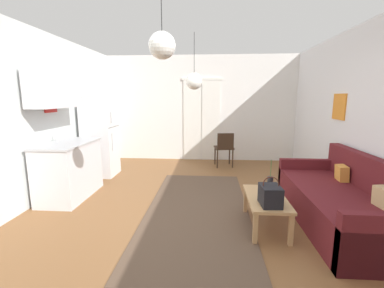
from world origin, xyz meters
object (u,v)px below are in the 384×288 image
(coffee_table, at_px, (266,201))
(pendant_lamp_far, at_px, (194,81))
(handbag, at_px, (270,195))
(pendant_lamp_near, at_px, (162,46))
(accent_chair, at_px, (224,147))
(bamboo_vase, at_px, (270,186))
(refrigerator, at_px, (100,136))
(couch, at_px, (344,204))

(coffee_table, height_order, pendant_lamp_far, pendant_lamp_far)
(handbag, relative_size, pendant_lamp_near, 0.50)
(coffee_table, xyz_separation_m, accent_chair, (-0.38, 2.88, 0.13))
(bamboo_vase, bearing_deg, coffee_table, -130.60)
(bamboo_vase, distance_m, refrigerator, 3.65)
(bamboo_vase, relative_size, pendant_lamp_near, 0.67)
(handbag, distance_m, refrigerator, 3.78)
(bamboo_vase, relative_size, pendant_lamp_far, 0.51)
(pendant_lamp_near, bearing_deg, refrigerator, 124.61)
(coffee_table, distance_m, pendant_lamp_far, 2.27)
(handbag, bearing_deg, couch, 20.61)
(couch, xyz_separation_m, handbag, (-1.02, -0.38, 0.24))
(pendant_lamp_near, bearing_deg, bamboo_vase, 28.15)
(couch, height_order, accent_chair, couch)
(couch, relative_size, refrigerator, 1.30)
(couch, height_order, handbag, couch)
(bamboo_vase, height_order, refrigerator, refrigerator)
(refrigerator, relative_size, pendant_lamp_far, 1.80)
(pendant_lamp_far, bearing_deg, bamboo_vase, -50.48)
(coffee_table, relative_size, bamboo_vase, 1.94)
(accent_chair, bearing_deg, handbag, 88.17)
(handbag, distance_m, pendant_lamp_near, 2.00)
(refrigerator, distance_m, accent_chair, 2.77)
(refrigerator, xyz_separation_m, accent_chair, (2.62, 0.83, -0.35))
(couch, distance_m, coffee_table, 1.02)
(bamboo_vase, distance_m, pendant_lamp_far, 2.14)
(handbag, xyz_separation_m, pendant_lamp_near, (-1.16, -0.34, 1.59))
(couch, distance_m, accent_chair, 3.08)
(bamboo_vase, xyz_separation_m, pendant_lamp_far, (-1.04, 1.27, 1.37))
(accent_chair, bearing_deg, couch, 108.33)
(bamboo_vase, relative_size, accent_chair, 0.57)
(refrigerator, distance_m, pendant_lamp_near, 3.46)
(refrigerator, height_order, accent_chair, refrigerator)
(accent_chair, bearing_deg, coffee_table, 88.99)
(coffee_table, xyz_separation_m, pendant_lamp_far, (-0.99, 1.33, 1.55))
(couch, xyz_separation_m, pendant_lamp_far, (-2.00, 1.19, 1.61))
(bamboo_vase, bearing_deg, accent_chair, 98.68)
(bamboo_vase, height_order, handbag, bamboo_vase)
(couch, relative_size, bamboo_vase, 4.61)
(bamboo_vase, bearing_deg, pendant_lamp_near, -151.85)
(couch, height_order, pendant_lamp_near, pendant_lamp_near)
(coffee_table, distance_m, handbag, 0.31)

